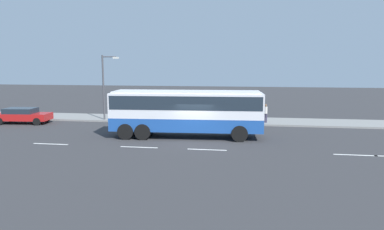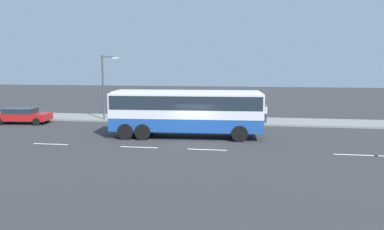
# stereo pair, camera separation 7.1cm
# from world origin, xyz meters

# --- Properties ---
(ground_plane) EXTENTS (120.00, 120.00, 0.00)m
(ground_plane) POSITION_xyz_m (0.00, 0.00, 0.00)
(ground_plane) COLOR #333335
(sidewalk_curb) EXTENTS (80.00, 4.00, 0.15)m
(sidewalk_curb) POSITION_xyz_m (0.00, 8.52, 0.07)
(sidewalk_curb) COLOR gray
(sidewalk_curb) RESTS_ON ground_plane
(lane_centreline) EXTENTS (40.69, 0.16, 0.01)m
(lane_centreline) POSITION_xyz_m (4.12, -2.43, 0.00)
(lane_centreline) COLOR white
(lane_centreline) RESTS_ON ground_plane
(coach_bus) EXTENTS (10.73, 3.17, 3.30)m
(coach_bus) POSITION_xyz_m (-0.77, 1.07, 2.05)
(coach_bus) COLOR #1E4C9E
(coach_bus) RESTS_ON ground_plane
(car_red_compact) EXTENTS (4.76, 2.25, 1.36)m
(car_red_compact) POSITION_xyz_m (-15.95, 4.71, 0.74)
(car_red_compact) COLOR #B21919
(car_red_compact) RESTS_ON ground_plane
(pedestrian_near_curb) EXTENTS (0.32, 0.32, 1.61)m
(pedestrian_near_curb) POSITION_xyz_m (5.07, 7.44, 1.07)
(pedestrian_near_curb) COLOR #38334C
(pedestrian_near_curb) RESTS_ON sidewalk_curb
(pedestrian_at_crossing) EXTENTS (0.32, 0.32, 1.79)m
(pedestrian_at_crossing) POSITION_xyz_m (-5.51, 7.94, 1.19)
(pedestrian_at_crossing) COLOR brown
(pedestrian_at_crossing) RESTS_ON sidewalk_curb
(street_lamp) EXTENTS (1.59, 0.24, 5.82)m
(street_lamp) POSITION_xyz_m (-9.21, 7.08, 3.53)
(street_lamp) COLOR #47474C
(street_lamp) RESTS_ON sidewalk_curb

